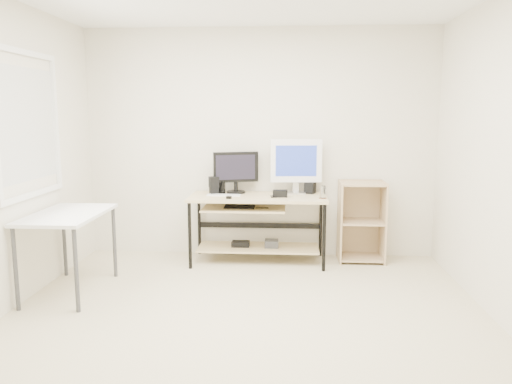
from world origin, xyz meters
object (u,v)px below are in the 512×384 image
object	(u,v)px
shelf_unit	(361,221)
desk	(256,215)
audio_controller	(222,188)
white_imac	(296,162)
black_monitor	(236,170)
side_table	(68,222)

from	to	relation	value
shelf_unit	desk	bearing A→B (deg)	-172.23
audio_controller	white_imac	bearing A→B (deg)	11.86
desk	audio_controller	xyz separation A→B (m)	(-0.39, 0.12, 0.28)
desk	white_imac	xyz separation A→B (m)	(0.44, 0.18, 0.57)
desk	shelf_unit	size ratio (longest dim) A/B	1.67
desk	white_imac	distance (m)	0.74
desk	audio_controller	world-z (taller)	audio_controller
black_monitor	audio_controller	distance (m)	0.26
desk	white_imac	size ratio (longest dim) A/B	2.45
audio_controller	black_monitor	bearing A→B (deg)	27.18
desk	side_table	world-z (taller)	same
white_imac	audio_controller	bearing A→B (deg)	179.40
black_monitor	shelf_unit	bearing A→B (deg)	-18.06
white_imac	shelf_unit	bearing A→B (deg)	-6.55
shelf_unit	black_monitor	size ratio (longest dim) A/B	1.79
shelf_unit	white_imac	bearing A→B (deg)	178.37
side_table	shelf_unit	xyz separation A→B (m)	(2.83, 1.22, -0.22)
desk	audio_controller	distance (m)	0.49
black_monitor	audio_controller	size ratio (longest dim) A/B	3.58
side_table	black_monitor	xyz separation A→B (m)	(1.42, 1.23, 0.35)
shelf_unit	white_imac	size ratio (longest dim) A/B	1.47
shelf_unit	audio_controller	bearing A→B (deg)	-178.47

